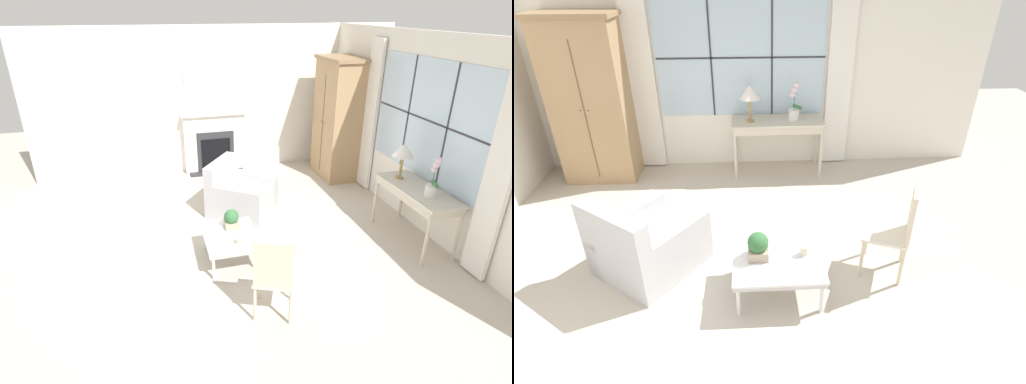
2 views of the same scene
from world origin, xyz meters
The scene contains 11 objects.
ground_plane centered at (0.00, 0.00, 0.00)m, with size 14.00×14.00×0.00m, color #BCB2A3.
wall_back_windowed centered at (0.00, 3.02, 1.40)m, with size 7.20×0.14×2.80m.
armoire centered at (-2.08, 2.65, 1.14)m, with size 1.06×0.66×2.28m.
console_table centered at (0.49, 2.66, 0.73)m, with size 1.32×0.55×0.82m.
table_lamp centered at (0.10, 2.62, 1.23)m, with size 0.30×0.30×0.53m.
potted_orchid centered at (0.73, 2.68, 1.01)m, with size 0.20×0.15×0.55m.
armchair_upholstered centered at (-0.99, 0.48, 0.28)m, with size 1.25×1.26×0.86m.
side_chair_wooden centered at (1.51, 0.28, 0.57)m, with size 0.58×0.58×1.01m.
coffee_table centered at (0.32, 0.06, 0.34)m, with size 0.85×0.69×0.38m.
potted_plant_small centered at (0.13, 0.11, 0.51)m, with size 0.20×0.20×0.27m.
pillar_candle centered at (0.56, 0.12, 0.42)m, with size 0.11×0.11×0.12m.
Camera 2 is at (0.07, -2.86, 2.78)m, focal length 28.00 mm.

